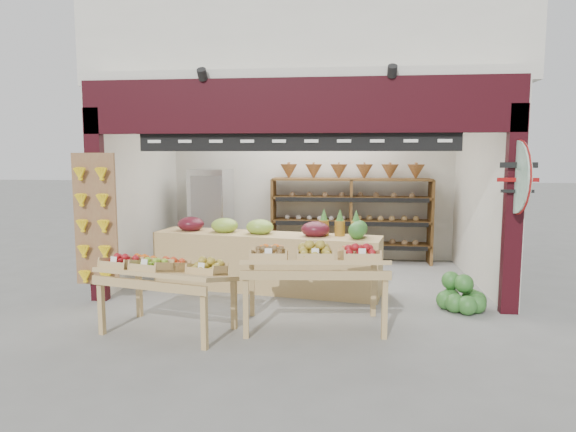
% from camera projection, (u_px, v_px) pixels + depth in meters
% --- Properties ---
extents(ground, '(60.00, 60.00, 0.00)m').
position_uv_depth(ground, '(302.00, 286.00, 7.94)').
color(ground, slate).
rests_on(ground, ground).
extents(shop_structure, '(6.36, 5.12, 5.40)m').
position_uv_depth(shop_structure, '(310.00, 46.00, 9.06)').
color(shop_structure, silver).
rests_on(shop_structure, ground).
extents(banana_board, '(0.60, 0.15, 1.80)m').
position_uv_depth(banana_board, '(94.00, 222.00, 6.94)').
color(banana_board, olive).
rests_on(banana_board, ground).
extents(gift_sign, '(0.04, 0.93, 0.92)m').
position_uv_depth(gift_sign, '(518.00, 177.00, 6.30)').
color(gift_sign, '#BFF1D3').
rests_on(gift_sign, ground).
extents(back_shelving, '(2.98, 0.49, 1.84)m').
position_uv_depth(back_shelving, '(351.00, 200.00, 9.59)').
color(back_shelving, brown).
rests_on(back_shelving, ground).
extents(refrigerator, '(0.74, 0.74, 1.75)m').
position_uv_depth(refrigerator, '(211.00, 216.00, 9.60)').
color(refrigerator, silver).
rests_on(refrigerator, ground).
extents(cardboard_stack, '(1.02, 0.74, 0.67)m').
position_uv_depth(cardboard_stack, '(209.00, 258.00, 8.84)').
color(cardboard_stack, beige).
rests_on(cardboard_stack, ground).
extents(mid_counter, '(3.47, 1.24, 1.07)m').
position_uv_depth(mid_counter, '(265.00, 259.00, 7.68)').
color(mid_counter, tan).
rests_on(mid_counter, ground).
extents(display_table_left, '(1.59, 1.13, 0.94)m').
position_uv_depth(display_table_left, '(162.00, 270.00, 5.88)').
color(display_table_left, tan).
rests_on(display_table_left, ground).
extents(display_table_right, '(1.73, 1.07, 1.05)m').
position_uv_depth(display_table_right, '(314.00, 258.00, 5.99)').
color(display_table_right, tan).
rests_on(display_table_right, ground).
extents(watermelon_pile, '(0.65, 0.63, 0.48)m').
position_uv_depth(watermelon_pile, '(462.00, 297.00, 6.71)').
color(watermelon_pile, '#1E531B').
rests_on(watermelon_pile, ground).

